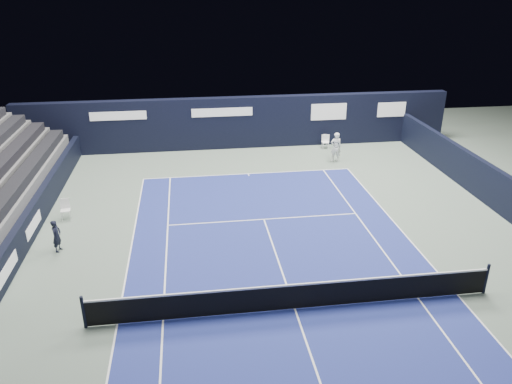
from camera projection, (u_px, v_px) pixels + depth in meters
ground at (283, 275)px, 17.59m from camera, size 48.00×48.00×0.00m
court_surface at (295, 309)px, 15.77m from camera, size 10.97×23.77×0.01m
enclosure_wall_right at (498, 191)px, 22.20m from camera, size 0.30×22.00×1.80m
folding_chair_back_a at (326, 139)px, 30.38m from camera, size 0.47×0.49×0.84m
folding_chair_back_b at (325, 141)px, 30.40m from camera, size 0.38×0.37×0.83m
line_judge_chair at (65, 207)px, 21.50m from camera, size 0.45×0.44×0.90m
line_judge at (57, 236)px, 18.88m from camera, size 0.42×0.53×1.28m
court_markings at (295, 309)px, 15.77m from camera, size 11.03×23.83×0.00m
tennis_net at (295, 296)px, 15.57m from camera, size 12.90×0.10×1.10m
back_sponsor_wall at (239, 122)px, 30.15m from camera, size 26.00×0.63×3.10m
side_barrier_left at (29, 225)px, 19.76m from camera, size 0.33×22.00×1.20m
tennis_player at (336, 147)px, 28.07m from camera, size 0.62×0.82×1.69m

